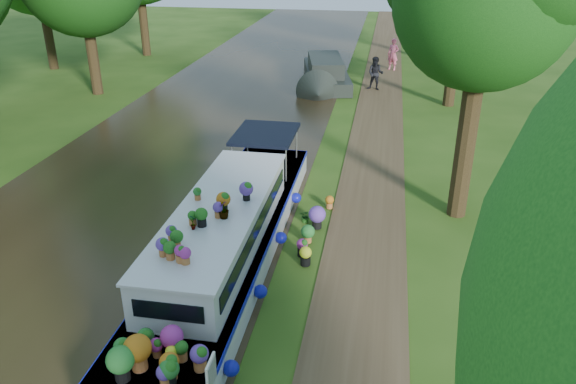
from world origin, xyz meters
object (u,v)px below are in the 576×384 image
Objects in this scene: plant_boat at (222,243)px; pedestrian_pink at (393,54)px; pedestrian_dark at (376,74)px; second_boat at (325,74)px.

plant_boat is 7.20× the size of pedestrian_pink.
plant_boat is 7.71× the size of pedestrian_dark.
pedestrian_pink reaches higher than pedestrian_dark.
pedestrian_pink is 1.07× the size of pedestrian_dark.
plant_boat is 23.94m from pedestrian_pink.
plant_boat reaches higher than second_boat.
pedestrian_pink is (3.96, 23.61, 0.12)m from plant_boat.
pedestrian_dark is at bearing -78.30° from pedestrian_pink.
second_boat is 4.59× the size of pedestrian_dark.
pedestrian_pink is 5.11m from pedestrian_dark.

